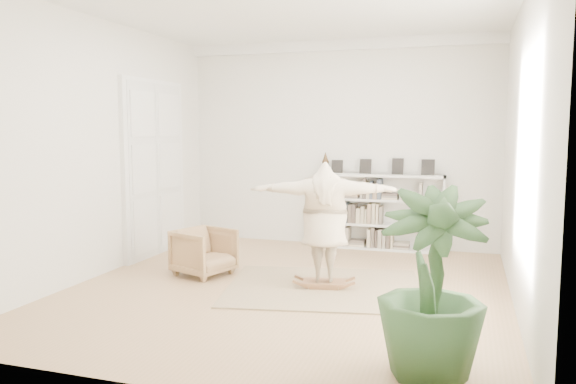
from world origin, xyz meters
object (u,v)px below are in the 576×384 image
object	(u,v)px
houseplant	(431,283)
bookshelf	(378,213)
rocker_board	(324,283)
armchair	(204,252)
person	(325,219)

from	to	relation	value
houseplant	bookshelf	bearing A→B (deg)	103.51
bookshelf	rocker_board	xyz separation A→B (m)	(-0.30, -2.65, -0.56)
armchair	person	xyz separation A→B (m)	(1.79, -0.15, 0.58)
bookshelf	houseplant	size ratio (longest dim) A/B	1.38
armchair	bookshelf	bearing A→B (deg)	-20.25
bookshelf	person	bearing A→B (deg)	-96.37
person	houseplant	bearing A→B (deg)	112.16
houseplant	person	bearing A→B (deg)	123.12
person	armchair	bearing A→B (deg)	-15.59
rocker_board	houseplant	bearing A→B (deg)	-67.84
armchair	houseplant	size ratio (longest dim) A/B	0.46
rocker_board	houseplant	world-z (taller)	houseplant
bookshelf	person	size ratio (longest dim) A/B	1.15
rocker_board	bookshelf	bearing A→B (deg)	72.66
armchair	person	size ratio (longest dim) A/B	0.38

